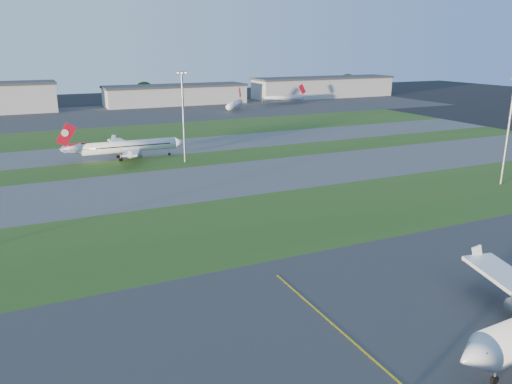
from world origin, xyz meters
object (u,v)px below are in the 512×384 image
light_mast_centre (183,111)px  light_mast_east (509,124)px  airliner_taxiing (129,147)px  mini_jet_near (235,104)px  mini_jet_far (284,98)px

light_mast_centre → light_mast_east: 84.29m
airliner_taxiing → mini_jet_near: size_ratio=1.41×
airliner_taxiing → mini_jet_near: (73.93, 95.51, -0.46)m
light_mast_centre → light_mast_east: (63.00, -56.00, 0.00)m
airliner_taxiing → mini_jet_near: bearing=-126.8°
mini_jet_far → mini_jet_near: bearing=-158.2°
airliner_taxiing → light_mast_east: 102.77m
mini_jet_far → light_mast_east: light_mast_east is taller
airliner_taxiing → mini_jet_near: 120.78m
mini_jet_near → mini_jet_far: size_ratio=0.85×
mini_jet_far → light_mast_east: 183.49m
airliner_taxiing → mini_jet_far: airliner_taxiing is taller
mini_jet_near → light_mast_centre: 123.02m
airliner_taxiing → light_mast_east: bearing=139.7°
mini_jet_far → light_mast_centre: bearing=-130.6°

